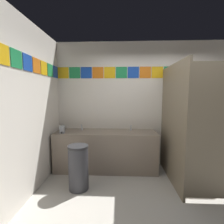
{
  "coord_description": "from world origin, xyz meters",
  "views": [
    {
      "loc": [
        -0.7,
        -2.21,
        1.62
      ],
      "look_at": [
        -0.83,
        0.89,
        1.27
      ],
      "focal_mm": 26.41,
      "sensor_mm": 36.0,
      "label": 1
    }
  ],
  "objects": [
    {
      "name": "vanity_counter",
      "position": [
        -0.97,
        1.19,
        0.42
      ],
      "size": [
        2.12,
        0.61,
        0.82
      ],
      "color": "gray",
      "rests_on": "ground_plane"
    },
    {
      "name": "wall_back",
      "position": [
        -0.0,
        1.53,
        1.38
      ],
      "size": [
        4.17,
        0.09,
        2.75
      ],
      "color": "silver",
      "rests_on": "ground_plane"
    },
    {
      "name": "stall_divider",
      "position": [
        0.45,
        0.55,
        1.07
      ],
      "size": [
        0.92,
        1.38,
        2.15
      ],
      "color": "#726651",
      "rests_on": "ground_plane"
    },
    {
      "name": "wall_side",
      "position": [
        -2.12,
        0.0,
        1.38
      ],
      "size": [
        0.09,
        2.99,
        2.75
      ],
      "color": "silver",
      "rests_on": "ground_plane"
    },
    {
      "name": "ground_plane",
      "position": [
        0.0,
        0.0,
        0.0
      ],
      "size": [
        9.17,
        9.17,
        0.0
      ],
      "primitive_type": "plane",
      "color": "#B2ADA3"
    },
    {
      "name": "toilet",
      "position": [
        0.87,
        1.13,
        0.3
      ],
      "size": [
        0.39,
        0.49,
        0.74
      ],
      "color": "white",
      "rests_on": "ground_plane"
    },
    {
      "name": "faucet_left",
      "position": [
        -1.5,
        1.28,
        0.88
      ],
      "size": [
        0.04,
        0.1,
        0.14
      ],
      "color": "silver",
      "rests_on": "vanity_counter"
    },
    {
      "name": "soap_dispenser",
      "position": [
        -1.85,
        1.0,
        0.9
      ],
      "size": [
        0.09,
        0.09,
        0.16
      ],
      "color": "gray",
      "rests_on": "vanity_counter"
    },
    {
      "name": "trash_bin",
      "position": [
        -1.38,
        0.42,
        0.38
      ],
      "size": [
        0.34,
        0.34,
        0.76
      ],
      "color": "#333338",
      "rests_on": "ground_plane"
    },
    {
      "name": "faucet_right",
      "position": [
        -0.44,
        1.28,
        0.88
      ],
      "size": [
        0.04,
        0.1,
        0.14
      ],
      "color": "silver",
      "rests_on": "vanity_counter"
    }
  ]
}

